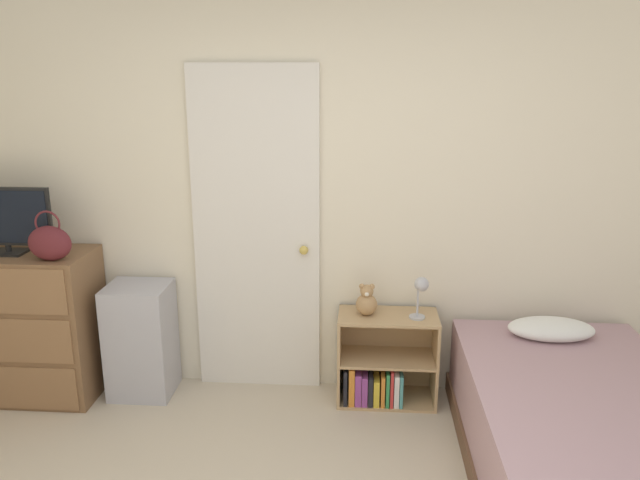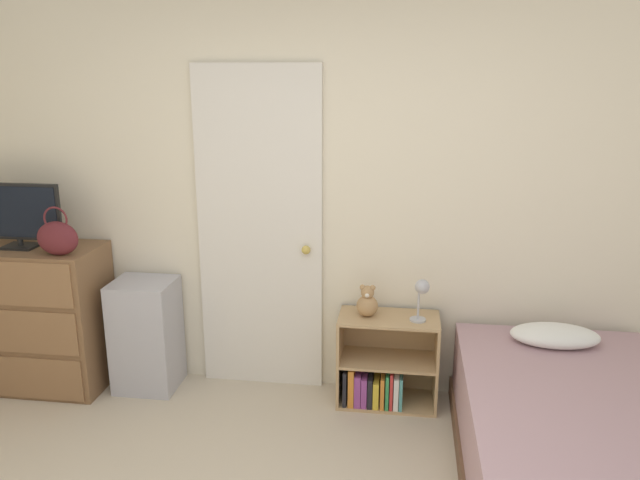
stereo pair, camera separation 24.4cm
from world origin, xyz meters
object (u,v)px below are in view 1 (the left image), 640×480
at_px(tv, 4,219).
at_px(teddy_bear, 367,301).
at_px(dresser, 29,325).
at_px(storage_bin, 141,340).
at_px(bookshelf, 381,368).
at_px(handbag, 50,243).
at_px(bed, 582,437).
at_px(desk_lamp, 421,290).

bearing_deg(tv, teddy_bear, 2.37).
distance_m(dresser, teddy_bear, 2.14).
relative_size(storage_bin, bookshelf, 1.19).
distance_m(handbag, teddy_bear, 1.91).
height_order(bookshelf, teddy_bear, teddy_bear).
relative_size(dresser, bookshelf, 1.54).
xyz_separation_m(handbag, bed, (2.95, -0.55, -0.81)).
relative_size(tv, handbag, 1.94).
relative_size(dresser, desk_lamp, 3.57).
bearing_deg(handbag, storage_bin, 24.96).
height_order(dresser, bed, dresser).
height_order(storage_bin, bookshelf, storage_bin).
bearing_deg(desk_lamp, handbag, -175.59).
distance_m(tv, teddy_bear, 2.25).
bearing_deg(desk_lamp, bed, -42.87).
bearing_deg(dresser, bed, -11.90).
distance_m(bookshelf, desk_lamp, 0.59).
xyz_separation_m(bookshelf, bed, (0.99, -0.75, 0.03)).
distance_m(dresser, handbag, 0.66).
xyz_separation_m(dresser, teddy_bear, (2.13, 0.08, 0.19)).
distance_m(handbag, bookshelf, 2.14).
bearing_deg(bookshelf, teddy_bear, 177.48).
height_order(teddy_bear, desk_lamp, desk_lamp).
xyz_separation_m(dresser, desk_lamp, (2.46, 0.03, 0.29)).
height_order(desk_lamp, bed, desk_lamp).
height_order(handbag, teddy_bear, handbag).
height_order(dresser, handbag, handbag).
height_order(dresser, bookshelf, dresser).
distance_m(desk_lamp, bed, 1.17).
distance_m(bookshelf, teddy_bear, 0.45).
xyz_separation_m(teddy_bear, bed, (1.09, -0.76, -0.41)).
xyz_separation_m(handbag, storage_bin, (0.42, 0.20, -0.69)).
bearing_deg(desk_lamp, storage_bin, 179.06).
bearing_deg(tv, storage_bin, 5.82).
xyz_separation_m(dresser, handbag, (0.27, -0.13, 0.59)).
bearing_deg(teddy_bear, handbag, -173.53).
xyz_separation_m(desk_lamp, bed, (0.77, -0.71, -0.51)).
height_order(tv, bookshelf, tv).
height_order(bookshelf, desk_lamp, desk_lamp).
bearing_deg(handbag, tv, 160.03).
bearing_deg(bed, tv, 168.53).
relative_size(bookshelf, teddy_bear, 3.06).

